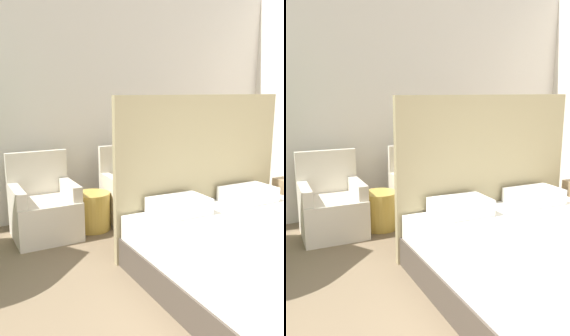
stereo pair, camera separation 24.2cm
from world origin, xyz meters
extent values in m
cube|color=silver|center=(0.00, 3.74, 1.45)|extent=(10.00, 0.06, 2.90)
cube|color=#4C4238|center=(0.60, 1.24, 0.12)|extent=(1.75, 1.96, 0.25)
cube|color=white|center=(0.60, 1.24, 0.35)|extent=(1.71, 1.92, 0.21)
cube|color=tan|center=(0.60, 2.25, 0.73)|extent=(1.78, 0.06, 1.46)
cube|color=white|center=(0.21, 2.02, 0.53)|extent=(0.49, 0.33, 0.14)
cube|color=white|center=(1.00, 2.02, 0.53)|extent=(0.49, 0.33, 0.14)
cube|color=beige|center=(-0.67, 3.15, 0.20)|extent=(0.64, 0.60, 0.40)
cube|color=beige|center=(-0.67, 3.42, 0.64)|extent=(0.64, 0.06, 0.46)
cube|color=beige|center=(-0.94, 3.15, 0.48)|extent=(0.10, 0.54, 0.15)
cube|color=beige|center=(-0.40, 3.16, 0.48)|extent=(0.10, 0.54, 0.15)
cube|color=beige|center=(0.36, 3.15, 0.20)|extent=(0.65, 0.61, 0.40)
cube|color=beige|center=(0.37, 3.42, 0.64)|extent=(0.64, 0.08, 0.46)
cube|color=beige|center=(0.09, 3.16, 0.48)|extent=(0.11, 0.54, 0.15)
cube|color=beige|center=(0.63, 3.15, 0.48)|extent=(0.11, 0.54, 0.15)
cylinder|color=gold|center=(-0.15, 3.15, 0.21)|extent=(0.38, 0.38, 0.41)
camera|label=1|loc=(-1.52, -0.54, 1.50)|focal=40.00mm
camera|label=2|loc=(-1.30, -0.65, 1.50)|focal=40.00mm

